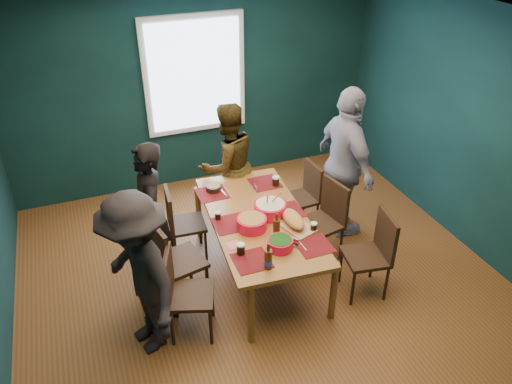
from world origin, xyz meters
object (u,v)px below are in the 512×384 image
(chair_left_far, at_px, (179,219))
(person_far_left, at_px, (150,214))
(bowl_herbs, at_px, (280,243))
(chair_right_mid, at_px, (327,215))
(chair_right_far, at_px, (306,192))
(chair_right_near, at_px, (375,249))
(person_near_left, at_px, (139,276))
(dining_table, at_px, (259,223))
(person_right, at_px, (345,164))
(bowl_dumpling, at_px, (270,208))
(bowl_salad, at_px, (252,223))
(chair_left_near, at_px, (181,288))
(chair_left_mid, at_px, (170,257))
(cutting_board, at_px, (293,220))
(person_back, at_px, (228,165))

(chair_left_far, relative_size, person_far_left, 0.55)
(bowl_herbs, bearing_deg, chair_right_mid, 35.23)
(chair_right_mid, bearing_deg, chair_right_far, 75.51)
(chair_right_near, height_order, person_near_left, person_near_left)
(dining_table, height_order, chair_left_far, chair_left_far)
(person_right, relative_size, bowl_dumpling, 5.43)
(chair_right_far, xyz_separation_m, bowl_salad, (-0.99, -0.78, 0.30))
(person_near_left, distance_m, bowl_dumpling, 1.55)
(chair_left_far, height_order, chair_left_near, chair_left_near)
(chair_left_near, bearing_deg, chair_left_mid, 109.00)
(dining_table, bearing_deg, cutting_board, -38.50)
(person_near_left, relative_size, cutting_board, 2.62)
(bowl_salad, bearing_deg, cutting_board, -14.02)
(chair_left_mid, xyz_separation_m, chair_right_near, (1.96, -0.56, -0.04))
(chair_right_near, relative_size, bowl_salad, 3.04)
(chair_right_near, height_order, cutting_board, chair_right_near)
(chair_left_far, relative_size, person_right, 0.47)
(dining_table, height_order, bowl_salad, bowl_salad)
(chair_right_far, distance_m, person_far_left, 1.94)
(chair_right_mid, height_order, bowl_herbs, chair_right_mid)
(person_far_left, xyz_separation_m, person_near_left, (-0.27, -0.93, 0.02))
(bowl_herbs, bearing_deg, chair_left_mid, 155.92)
(chair_left_far, bearing_deg, bowl_salad, -47.06)
(person_right, distance_m, cutting_board, 1.15)
(person_near_left, distance_m, bowl_salad, 1.25)
(chair_left_near, bearing_deg, chair_left_far, 96.32)
(person_back, bearing_deg, chair_right_mid, 113.46)
(chair_left_far, height_order, cutting_board, chair_left_far)
(dining_table, bearing_deg, chair_left_mid, -168.94)
(bowl_herbs, bearing_deg, dining_table, 89.85)
(chair_left_mid, relative_size, chair_right_far, 1.17)
(chair_right_near, distance_m, person_far_left, 2.31)
(chair_left_near, distance_m, person_right, 2.41)
(person_back, height_order, person_near_left, person_near_left)
(person_far_left, bearing_deg, dining_table, 74.27)
(bowl_salad, bearing_deg, bowl_dumpling, 30.93)
(person_back, xyz_separation_m, bowl_dumpling, (0.10, -1.09, 0.02))
(bowl_dumpling, bearing_deg, person_near_left, -159.02)
(person_back, bearing_deg, chair_right_far, 136.96)
(person_back, height_order, cutting_board, person_back)
(chair_left_mid, distance_m, person_back, 1.59)
(chair_left_far, bearing_deg, chair_left_near, -98.00)
(chair_right_near, height_order, person_back, person_back)
(person_near_left, xyz_separation_m, bowl_salad, (1.19, 0.40, -0.01))
(person_back, relative_size, bowl_herbs, 6.33)
(chair_right_near, bearing_deg, person_right, 87.16)
(person_far_left, xyz_separation_m, cutting_board, (1.32, -0.63, 0.00))
(chair_right_near, distance_m, cutting_board, 0.87)
(bowl_dumpling, bearing_deg, chair_left_mid, -173.56)
(chair_left_far, relative_size, cutting_board, 1.41)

